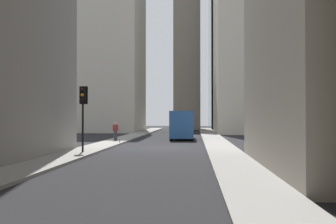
{
  "coord_description": "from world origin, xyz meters",
  "views": [
    {
      "loc": [
        -28.04,
        -2.62,
        2.29
      ],
      "look_at": [
        17.42,
        0.54,
        2.86
      ],
      "focal_mm": 40.82,
      "sensor_mm": 36.0,
      "label": 1
    }
  ],
  "objects_px": {
    "pedestrian": "(116,130)",
    "discarded_bottle": "(120,141)",
    "traffic_light_foreground": "(83,104)",
    "delivery_truck": "(182,125)",
    "sedan_black": "(185,129)"
  },
  "relations": [
    {
      "from": "traffic_light_foreground",
      "to": "discarded_bottle",
      "type": "distance_m",
      "value": 9.09
    },
    {
      "from": "delivery_truck",
      "to": "traffic_light_foreground",
      "type": "height_order",
      "value": "traffic_light_foreground"
    },
    {
      "from": "delivery_truck",
      "to": "discarded_bottle",
      "type": "distance_m",
      "value": 8.66
    },
    {
      "from": "pedestrian",
      "to": "discarded_bottle",
      "type": "bearing_deg",
      "value": -161.21
    },
    {
      "from": "pedestrian",
      "to": "discarded_bottle",
      "type": "xyz_separation_m",
      "value": [
        -2.67,
        -0.91,
        -0.81
      ]
    },
    {
      "from": "delivery_truck",
      "to": "sedan_black",
      "type": "height_order",
      "value": "delivery_truck"
    },
    {
      "from": "traffic_light_foreground",
      "to": "discarded_bottle",
      "type": "relative_size",
      "value": 14.92
    },
    {
      "from": "traffic_light_foreground",
      "to": "discarded_bottle",
      "type": "xyz_separation_m",
      "value": [
        8.62,
        -0.58,
        -2.85
      ]
    },
    {
      "from": "delivery_truck",
      "to": "traffic_light_foreground",
      "type": "xyz_separation_m",
      "value": [
        -15.57,
        5.59,
        1.64
      ]
    },
    {
      "from": "traffic_light_foreground",
      "to": "pedestrian",
      "type": "distance_m",
      "value": 11.48
    },
    {
      "from": "pedestrian",
      "to": "discarded_bottle",
      "type": "relative_size",
      "value": 6.25
    },
    {
      "from": "sedan_black",
      "to": "discarded_bottle",
      "type": "bearing_deg",
      "value": 165.04
    },
    {
      "from": "discarded_bottle",
      "to": "pedestrian",
      "type": "bearing_deg",
      "value": 18.79
    },
    {
      "from": "sedan_black",
      "to": "discarded_bottle",
      "type": "relative_size",
      "value": 15.93
    },
    {
      "from": "delivery_truck",
      "to": "traffic_light_foreground",
      "type": "distance_m",
      "value": 16.62
    }
  ]
}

